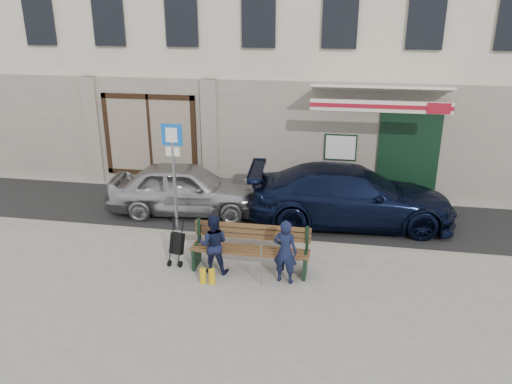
% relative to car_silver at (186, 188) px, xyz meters
% --- Properties ---
extents(ground, '(80.00, 80.00, 0.00)m').
position_rel_car_silver_xyz_m(ground, '(1.57, -3.01, -0.66)').
color(ground, '#9E9991').
rests_on(ground, ground).
extents(asphalt_lane, '(60.00, 3.20, 0.01)m').
position_rel_car_silver_xyz_m(asphalt_lane, '(1.57, 0.09, -0.66)').
color(asphalt_lane, '#282828').
rests_on(asphalt_lane, ground).
extents(curb, '(60.00, 0.18, 0.12)m').
position_rel_car_silver_xyz_m(curb, '(1.57, -1.51, -0.60)').
color(curb, '#9E9384').
rests_on(curb, ground).
extents(building, '(20.00, 8.27, 10.00)m').
position_rel_car_silver_xyz_m(building, '(1.57, 5.44, 4.31)').
color(building, beige).
rests_on(building, ground).
extents(car_silver, '(4.04, 1.98, 1.33)m').
position_rel_car_silver_xyz_m(car_silver, '(0.00, 0.00, 0.00)').
color(car_silver, '#B3B3B8').
rests_on(car_silver, ground).
extents(car_navy, '(5.13, 2.45, 1.44)m').
position_rel_car_silver_xyz_m(car_navy, '(4.20, 0.03, 0.06)').
color(car_navy, black).
rests_on(car_navy, ground).
extents(parking_sign, '(0.49, 0.08, 2.62)m').
position_rel_car_silver_xyz_m(parking_sign, '(0.17, -1.27, 1.09)').
color(parking_sign, gray).
rests_on(parking_sign, ground).
extents(bench, '(2.40, 1.17, 0.98)m').
position_rel_car_silver_xyz_m(bench, '(2.18, -2.76, -0.21)').
color(bench, brown).
rests_on(bench, ground).
extents(man, '(0.52, 0.38, 1.29)m').
position_rel_car_silver_xyz_m(man, '(2.97, -3.09, -0.02)').
color(man, '#131934').
rests_on(man, ground).
extents(woman, '(0.64, 0.52, 1.24)m').
position_rel_car_silver_xyz_m(woman, '(1.52, -2.97, -0.04)').
color(woman, '#121832').
rests_on(woman, ground).
extents(stroller, '(0.33, 0.43, 0.95)m').
position_rel_car_silver_xyz_m(stroller, '(0.67, -2.72, -0.24)').
color(stroller, black).
rests_on(stroller, ground).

